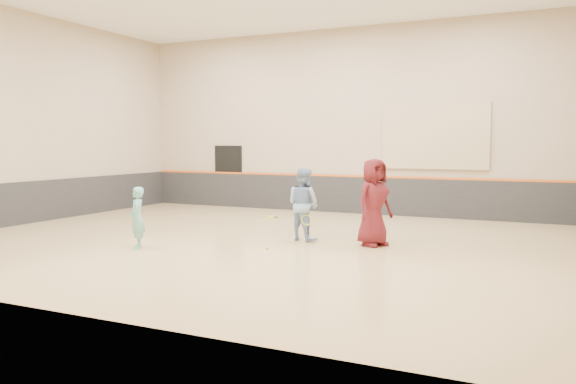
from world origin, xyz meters
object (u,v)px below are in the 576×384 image
at_px(girl, 137,218).
at_px(spare_racket, 271,216).
at_px(young_man, 374,202).
at_px(instructor, 303,204).

distance_m(girl, spare_racket, 5.94).
distance_m(girl, young_man, 5.22).
distance_m(girl, instructor, 3.79).
bearing_deg(young_man, instructor, 117.63).
relative_size(girl, young_man, 0.69).
relative_size(instructor, spare_racket, 2.86).
bearing_deg(young_man, spare_racket, 78.27).
distance_m(young_man, spare_racket, 5.53).
height_order(instructor, young_man, young_man).
xyz_separation_m(instructor, young_man, (1.71, 0.02, 0.12)).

